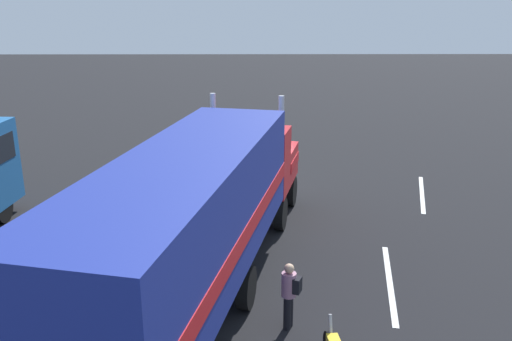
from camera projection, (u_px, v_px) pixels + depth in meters
The scene contains 5 objects.
ground_plane at pixel (258, 207), 20.07m from camera, with size 120.00×120.00×0.00m, color black.
lane_stripe_near at pixel (390, 282), 14.70m from camera, with size 4.40×0.16×0.01m, color silver.
lane_stripe_mid at pixel (422, 194), 21.41m from camera, with size 4.40×0.16×0.01m, color silver.
semi_truck at pixel (202, 207), 13.09m from camera, with size 14.35×5.64×4.50m.
person_bystander at pixel (290, 293), 12.42m from camera, with size 0.40×0.48×1.63m.
Camera 1 is at (-18.75, 0.23, 7.29)m, focal length 38.12 mm.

